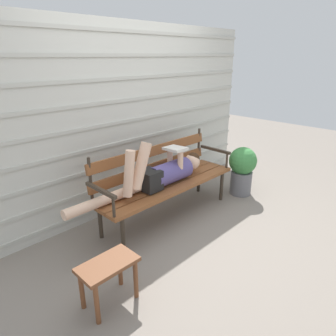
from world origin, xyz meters
The scene contains 6 objects.
ground_plane centered at (0.00, 0.00, 0.00)m, with size 12.00×12.00×0.00m, color gray.
house_siding centered at (0.00, 0.67, 1.07)m, with size 4.03×0.08×2.13m.
park_bench centered at (0.00, 0.15, 0.47)m, with size 1.81×0.50×0.87m.
reclining_person centered at (-0.12, 0.08, 0.58)m, with size 1.74×0.26×0.57m.
footstool centered at (-1.24, -0.52, 0.29)m, with size 0.43×0.25×0.36m.
potted_plant centered at (1.14, -0.19, 0.36)m, with size 0.36×0.36×0.65m.
Camera 1 is at (-2.22, -2.10, 1.78)m, focal length 32.18 mm.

